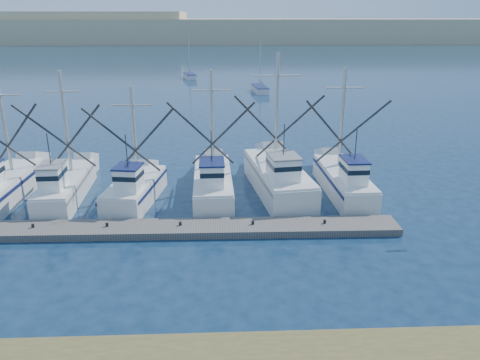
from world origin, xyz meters
The scene contains 6 objects.
ground centered at (0.00, 0.00, 0.00)m, with size 500.00×500.00×0.00m, color #0C2338.
floating_dock centered at (-9.48, 6.05, 0.20)m, with size 30.12×2.01×0.40m, color #635E58.
dune_ridge centered at (0.00, 210.00, 5.00)m, with size 360.00×60.00×10.00m, color tan.
trawler_fleet centered at (-8.72, 11.23, 0.97)m, with size 29.39×9.47×9.41m.
sailboat_near centered at (2.09, 55.94, 0.49)m, with size 2.37×6.28×8.10m.
sailboat_far centered at (-9.90, 73.24, 0.50)m, with size 2.86×5.56×8.10m.
Camera 1 is at (-4.20, -17.53, 11.28)m, focal length 35.00 mm.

